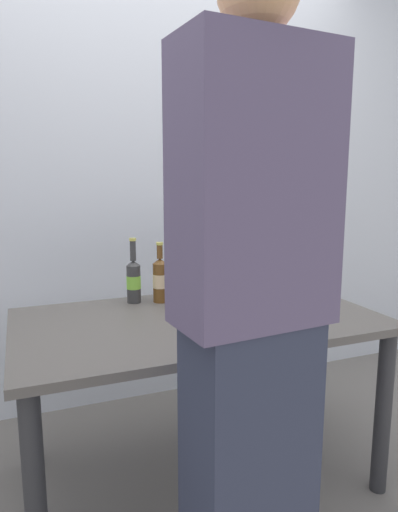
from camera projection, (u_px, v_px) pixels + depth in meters
name	position (u px, v px, depth m)	size (l,w,h in m)	color
ground_plane	(199.00, 476.00, 1.97)	(8.00, 8.00, 0.00)	slate
desk	(199.00, 341.00, 1.87)	(1.44, 0.82, 0.72)	#56514C
laptop	(221.00, 292.00, 2.04)	(0.40, 0.40, 0.24)	#383D4C
beer_bottle_dark	(134.00, 280.00, 2.05)	(0.06, 0.06, 0.29)	#333333
beer_bottle_amber	(160.00, 279.00, 2.05)	(0.07, 0.07, 0.27)	brown
person_figure	(252.00, 317.00, 1.17)	(0.41, 0.30, 1.82)	#2D3347
back_wall	(141.00, 172.00, 2.54)	(6.00, 0.10, 2.60)	silver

